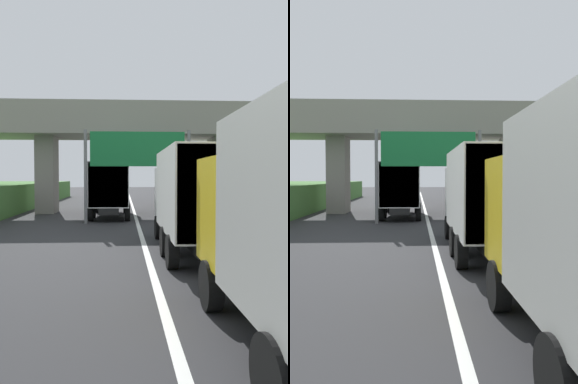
% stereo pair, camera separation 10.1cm
% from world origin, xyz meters
% --- Properties ---
extents(lane_centre_stripe, '(0.20, 86.83, 0.01)m').
position_xyz_m(lane_centre_stripe, '(0.00, 23.42, 0.00)').
color(lane_centre_stripe, white).
rests_on(lane_centre_stripe, ground).
extents(overpass_bridge, '(40.00, 4.80, 7.66)m').
position_xyz_m(overpass_bridge, '(0.00, 29.27, 5.76)').
color(overpass_bridge, gray).
rests_on(overpass_bridge, ground).
extents(overhead_highway_sign, '(5.88, 0.18, 5.16)m').
position_xyz_m(overhead_highway_sign, '(0.00, 22.66, 3.79)').
color(overhead_highway_sign, slate).
rests_on(overhead_highway_sign, ground).
extents(truck_red, '(2.44, 7.30, 3.44)m').
position_xyz_m(truck_red, '(4.85, 33.46, 1.93)').
color(truck_red, black).
rests_on(truck_red, ground).
extents(truck_silver, '(2.44, 7.30, 3.44)m').
position_xyz_m(truck_silver, '(-1.62, 26.13, 1.93)').
color(truck_silver, black).
rests_on(truck_silver, ground).
extents(truck_white, '(2.44, 7.30, 3.44)m').
position_xyz_m(truck_white, '(1.65, 14.58, 1.93)').
color(truck_white, black).
rests_on(truck_white, ground).
extents(car_black, '(1.86, 4.10, 1.72)m').
position_xyz_m(car_black, '(-1.77, 42.31, 0.86)').
color(car_black, black).
rests_on(car_black, ground).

